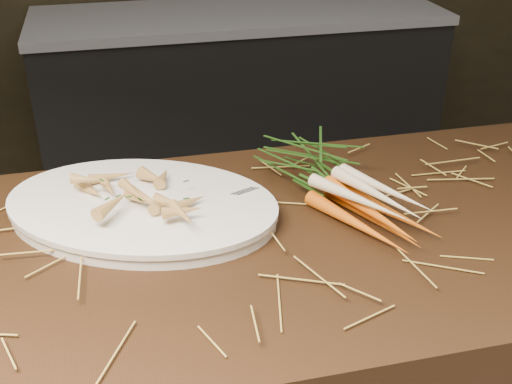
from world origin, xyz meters
TOP-DOWN VIEW (x-y plane):
  - back_counter at (0.30, 2.18)m, footprint 1.82×0.62m
  - straw_bedding at (0.00, 0.30)m, footprint 1.40×0.60m
  - root_veg_bunch at (0.10, 0.41)m, footprint 0.29×0.45m
  - serving_platter at (-0.26, 0.41)m, footprint 0.60×0.52m
  - roasted_veg_heap at (-0.26, 0.41)m, footprint 0.30×0.27m
  - serving_fork at (-0.10, 0.32)m, footprint 0.18×0.09m

SIDE VIEW (x-z plane):
  - back_counter at x=0.30m, z-range 0.00..0.84m
  - straw_bedding at x=0.00m, z-range 0.90..0.92m
  - serving_platter at x=-0.26m, z-range 0.90..0.93m
  - serving_fork at x=-0.10m, z-range 0.93..0.93m
  - root_veg_bunch at x=0.10m, z-range 0.90..0.98m
  - roasted_veg_heap at x=-0.26m, z-range 0.93..0.98m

